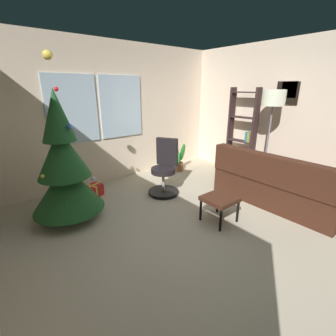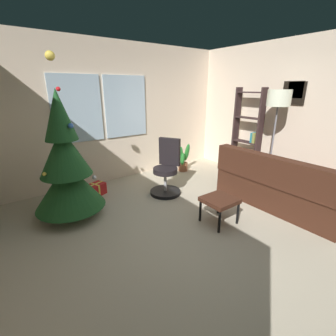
% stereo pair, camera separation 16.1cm
% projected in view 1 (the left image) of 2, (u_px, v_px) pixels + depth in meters
% --- Properties ---
extents(ground_plane, '(4.86, 5.03, 0.10)m').
position_uv_depth(ground_plane, '(206.00, 230.00, 3.38)').
color(ground_plane, '#B0A58E').
extents(wall_back_with_windows, '(4.86, 0.12, 2.72)m').
position_uv_depth(wall_back_with_windows, '(114.00, 114.00, 4.79)').
color(wall_back_with_windows, beige).
rests_on(wall_back_with_windows, ground_plane).
extents(wall_right_with_frames, '(0.12, 5.03, 2.72)m').
position_uv_depth(wall_right_with_frames, '(301.00, 116.00, 4.39)').
color(wall_right_with_frames, beige).
rests_on(wall_right_with_frames, ground_plane).
extents(couch, '(1.57, 2.02, 0.89)m').
position_uv_depth(couch, '(287.00, 185.00, 3.99)').
color(couch, '#3C1F14').
rests_on(couch, ground_plane).
extents(footstool, '(0.44, 0.43, 0.39)m').
position_uv_depth(footstool, '(220.00, 200.00, 3.41)').
color(footstool, '#3C1F14').
rests_on(footstool, ground_plane).
extents(holiday_tree, '(1.00, 1.00, 2.31)m').
position_uv_depth(holiday_tree, '(64.00, 169.00, 3.35)').
color(holiday_tree, '#4C331E').
rests_on(holiday_tree, ground_plane).
extents(gift_box_red, '(0.41, 0.33, 0.22)m').
position_uv_depth(gift_box_red, '(92.00, 191.00, 4.26)').
color(gift_box_red, red).
rests_on(gift_box_red, ground_plane).
extents(gift_box_green, '(0.31, 0.34, 0.26)m').
position_uv_depth(gift_box_green, '(76.00, 196.00, 4.02)').
color(gift_box_green, '#1E722D').
rests_on(gift_box_green, ground_plane).
extents(office_chair, '(0.58, 0.57, 1.01)m').
position_uv_depth(office_chair, '(164.00, 173.00, 4.34)').
color(office_chair, black).
rests_on(office_chair, ground_plane).
extents(bookshelf, '(0.18, 0.64, 1.88)m').
position_uv_depth(bookshelf, '(241.00, 139.00, 5.19)').
color(bookshelf, '#312121').
rests_on(bookshelf, ground_plane).
extents(floor_lamp, '(0.40, 0.40, 1.84)m').
position_uv_depth(floor_lamp, '(273.00, 104.00, 4.24)').
color(floor_lamp, slate).
rests_on(floor_lamp, ground_plane).
extents(potted_plant, '(0.41, 0.35, 0.65)m').
position_uv_depth(potted_plant, '(178.00, 159.00, 5.53)').
color(potted_plant, brown).
rests_on(potted_plant, ground_plane).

